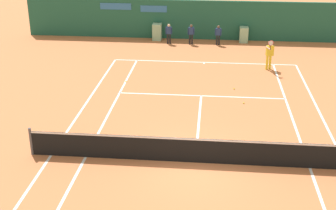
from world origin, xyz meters
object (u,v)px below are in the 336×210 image
(ball_kid_centre_post, at_px, (169,32))
(ball_kid_left_post, at_px, (218,34))
(player_on_baseline, at_px, (269,53))
(ball_kid_right_post, at_px, (191,33))
(tennis_ball_mid_court, at_px, (126,81))
(tennis_ball_near_service_line, at_px, (234,89))
(tennis_ball_by_sideline, at_px, (244,103))

(ball_kid_centre_post, bearing_deg, ball_kid_left_post, -179.81)
(player_on_baseline, relative_size, ball_kid_left_post, 1.39)
(ball_kid_right_post, bearing_deg, player_on_baseline, 128.56)
(tennis_ball_mid_court, bearing_deg, ball_kid_centre_post, 78.72)
(player_on_baseline, bearing_deg, ball_kid_left_post, -78.06)
(tennis_ball_near_service_line, distance_m, tennis_ball_by_sideline, 1.86)
(ball_kid_centre_post, distance_m, tennis_ball_by_sideline, 10.89)
(ball_kid_left_post, distance_m, tennis_ball_mid_court, 9.00)
(ball_kid_centre_post, xyz_separation_m, tennis_ball_mid_court, (-1.51, -7.59, -0.74))
(ball_kid_right_post, distance_m, ball_kid_centre_post, 1.47)
(tennis_ball_near_service_line, bearing_deg, tennis_ball_by_sideline, -78.01)
(player_on_baseline, height_order, ball_kid_centre_post, player_on_baseline)
(ball_kid_right_post, distance_m, tennis_ball_near_service_line, 8.53)
(player_on_baseline, height_order, tennis_ball_mid_court, player_on_baseline)
(tennis_ball_by_sideline, bearing_deg, ball_kid_centre_post, 114.21)
(player_on_baseline, bearing_deg, tennis_ball_mid_court, 1.76)
(tennis_ball_mid_court, distance_m, tennis_ball_by_sideline, 6.41)
(tennis_ball_by_sideline, bearing_deg, ball_kid_left_post, 96.91)
(ball_kid_right_post, height_order, tennis_ball_near_service_line, ball_kid_right_post)
(tennis_ball_mid_court, distance_m, tennis_ball_near_service_line, 5.61)
(ball_kid_right_post, xyz_separation_m, tennis_ball_near_service_line, (2.60, -8.09, -0.74))
(tennis_ball_mid_court, bearing_deg, ball_kid_right_post, 68.52)
(player_on_baseline, xyz_separation_m, ball_kid_left_post, (-2.82, 4.78, -0.21))
(ball_kid_left_post, distance_m, tennis_ball_near_service_line, 8.16)
(tennis_ball_mid_court, bearing_deg, ball_kid_left_post, 57.87)
(player_on_baseline, bearing_deg, ball_kid_right_post, -64.68)
(player_on_baseline, xyz_separation_m, tennis_ball_mid_court, (-7.59, -2.82, -0.93))
(ball_kid_right_post, relative_size, tennis_ball_mid_court, 19.75)
(ball_kid_centre_post, height_order, tennis_ball_mid_court, ball_kid_centre_post)
(tennis_ball_near_service_line, bearing_deg, ball_kid_right_post, 107.79)
(ball_kid_right_post, xyz_separation_m, ball_kid_centre_post, (-1.47, 0.00, -0.00))
(player_on_baseline, distance_m, ball_kid_left_post, 5.55)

